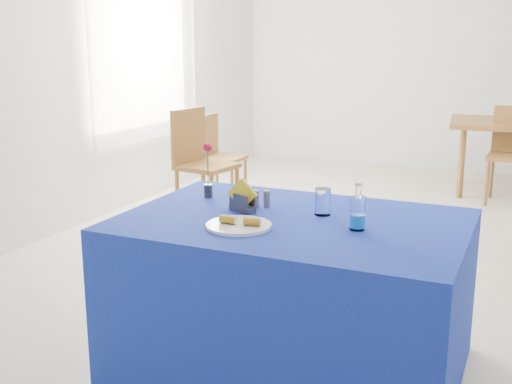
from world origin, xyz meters
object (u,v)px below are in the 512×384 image
Objects in this scene: plate at (239,226)px; chair_win_b at (217,151)px; blue_table at (292,294)px; chair_win_a at (199,156)px; water_bottle at (358,214)px.

plate is 0.35× the size of chair_win_b.
chair_win_a reaches higher than blue_table.
plate is 0.53m from water_bottle.
blue_table is 2.75m from chair_win_a.
chair_win_a is (-2.02, 2.20, -0.26)m from water_bottle.
chair_win_a is 1.17× the size of chair_win_b.
water_bottle is at bearing -7.65° from blue_table.
plate is 0.30× the size of chair_win_a.
blue_table is at bearing 52.32° from plate.
plate is 3.58m from chair_win_b.
chair_win_b reaches higher than plate.
plate is at bearing -127.68° from blue_table.
chair_win_a is at bearing 128.22° from blue_table.
water_bottle reaches higher than blue_table.
chair_win_a reaches higher than chair_win_b.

